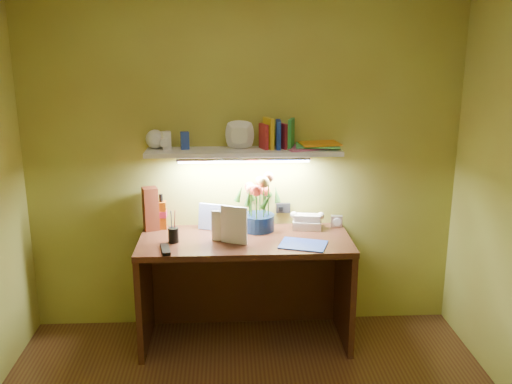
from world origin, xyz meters
TOP-DOWN VIEW (x-y plane):
  - desk at (0.00, 1.20)m, footprint 1.40×0.60m
  - flower_bouquet at (0.10, 1.37)m, footprint 0.31×0.31m
  - telephone at (0.44, 1.39)m, footprint 0.22×0.18m
  - desk_clock at (0.65, 1.41)m, footprint 0.09×0.05m
  - whisky_bottle at (-0.57, 1.43)m, footprint 0.07×0.07m
  - whisky_box at (-0.64, 1.42)m, footprint 0.12×0.12m
  - pen_cup at (-0.47, 1.15)m, footprint 0.07×0.07m
  - art_card at (-0.22, 1.40)m, footprint 0.18×0.10m
  - tv_remote at (-0.50, 1.00)m, footprint 0.08×0.18m
  - blue_folder at (0.37, 1.06)m, footprint 0.34×0.30m
  - desk_book_a at (-0.22, 1.17)m, footprint 0.15×0.04m
  - desk_book_b at (-0.16, 1.15)m, footprint 0.17×0.10m
  - wall_shelf at (-0.01, 1.38)m, footprint 1.30×0.30m

SIDE VIEW (x-z plane):
  - desk at x=0.00m, z-range 0.00..0.75m
  - blue_folder at x=0.37m, z-range 0.75..0.76m
  - tv_remote at x=-0.50m, z-range 0.75..0.77m
  - desk_clock at x=0.65m, z-range 0.75..0.83m
  - telephone at x=0.44m, z-range 0.75..0.87m
  - pen_cup at x=-0.47m, z-range 0.75..0.92m
  - art_card at x=-0.22m, z-range 0.75..0.93m
  - desk_book_a at x=-0.22m, z-range 0.75..0.96m
  - whisky_bottle at x=-0.57m, z-range 0.75..1.00m
  - desk_book_b at x=-0.16m, z-range 0.75..1.00m
  - whisky_box at x=-0.64m, z-range 0.75..1.05m
  - flower_bouquet at x=0.10m, z-range 0.75..1.14m
  - wall_shelf at x=-0.01m, z-range 1.21..1.45m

